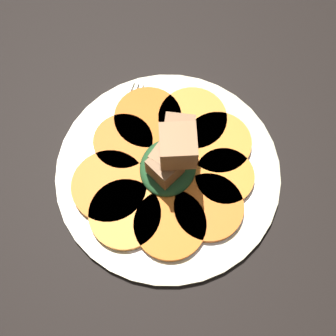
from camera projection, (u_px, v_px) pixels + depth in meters
table_slab at (168, 176)px, 62.37cm from camera, size 120.00×120.00×2.00cm
plate at (168, 172)px, 60.96cm from camera, size 29.18×29.18×1.05cm
carrot_slice_0 at (170, 225)px, 57.33cm from camera, size 8.97×8.97×0.99cm
carrot_slice_1 at (209, 207)px, 58.13cm from camera, size 8.75×8.75×0.99cm
carrot_slice_2 at (224, 177)px, 59.60cm from camera, size 7.61×7.61×0.99cm
carrot_slice_3 at (218, 143)px, 61.30cm from camera, size 8.73×8.73×0.99cm
carrot_slice_4 at (193, 119)px, 62.58cm from camera, size 9.20×9.20×0.99cm
carrot_slice_5 at (148, 118)px, 62.62cm from camera, size 9.05×9.05×0.99cm
carrot_slice_6 at (123, 142)px, 61.36cm from camera, size 7.85×7.85×0.99cm
carrot_slice_7 at (109, 186)px, 59.13cm from camera, size 9.59×9.59×0.99cm
carrot_slice_8 at (125, 214)px, 57.80cm from camera, size 9.00×9.00×0.99cm
center_pile at (171, 158)px, 56.41cm from camera, size 7.99×7.38×10.73cm
fork at (118, 142)px, 61.67cm from camera, size 19.72×2.32×0.40cm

